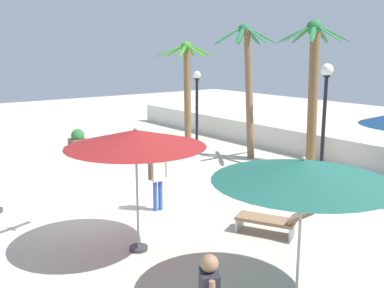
{
  "coord_description": "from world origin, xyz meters",
  "views": [
    {
      "loc": [
        11.02,
        -5.05,
        4.33
      ],
      "look_at": [
        0.0,
        3.35,
        1.4
      ],
      "focal_mm": 41.54,
      "sensor_mm": 36.0,
      "label": 1
    }
  ],
  "objects_px": {
    "lounge_chair_1": "(275,219)",
    "guest_1": "(157,174)",
    "palm_tree_1": "(313,76)",
    "lamp_post_0": "(197,106)",
    "palm_tree_0": "(187,77)",
    "planter": "(78,139)",
    "patio_umbrella_1": "(136,139)",
    "lamp_post_1": "(325,106)",
    "patio_umbrella_0": "(303,171)",
    "palm_tree_2": "(247,74)"
  },
  "relations": [
    {
      "from": "lounge_chair_1",
      "to": "guest_1",
      "type": "distance_m",
      "value": 3.43
    },
    {
      "from": "palm_tree_1",
      "to": "lamp_post_0",
      "type": "xyz_separation_m",
      "value": [
        -4.15,
        -2.33,
        -1.37
      ]
    },
    {
      "from": "lamp_post_0",
      "to": "palm_tree_1",
      "type": "bearing_deg",
      "value": 29.27
    },
    {
      "from": "palm_tree_0",
      "to": "planter",
      "type": "relative_size",
      "value": 5.6
    },
    {
      "from": "palm_tree_0",
      "to": "patio_umbrella_1",
      "type": "bearing_deg",
      "value": -41.58
    },
    {
      "from": "patio_umbrella_1",
      "to": "guest_1",
      "type": "height_order",
      "value": "patio_umbrella_1"
    },
    {
      "from": "patio_umbrella_1",
      "to": "lamp_post_1",
      "type": "height_order",
      "value": "lamp_post_1"
    },
    {
      "from": "patio_umbrella_0",
      "to": "guest_1",
      "type": "relative_size",
      "value": 1.82
    },
    {
      "from": "palm_tree_0",
      "to": "lamp_post_1",
      "type": "xyz_separation_m",
      "value": [
        8.5,
        -0.75,
        -0.51
      ]
    },
    {
      "from": "patio_umbrella_1",
      "to": "lamp_post_0",
      "type": "bearing_deg",
      "value": 134.54
    },
    {
      "from": "palm_tree_1",
      "to": "lamp_post_0",
      "type": "distance_m",
      "value": 4.95
    },
    {
      "from": "patio_umbrella_1",
      "to": "palm_tree_1",
      "type": "bearing_deg",
      "value": 106.19
    },
    {
      "from": "palm_tree_0",
      "to": "palm_tree_1",
      "type": "bearing_deg",
      "value": 8.81
    },
    {
      "from": "patio_umbrella_1",
      "to": "palm_tree_1",
      "type": "height_order",
      "value": "palm_tree_1"
    },
    {
      "from": "palm_tree_0",
      "to": "lamp_post_0",
      "type": "xyz_separation_m",
      "value": [
        2.46,
        -1.3,
        -1.06
      ]
    },
    {
      "from": "patio_umbrella_1",
      "to": "palm_tree_2",
      "type": "distance_m",
      "value": 9.58
    },
    {
      "from": "patio_umbrella_0",
      "to": "lounge_chair_1",
      "type": "height_order",
      "value": "patio_umbrella_0"
    },
    {
      "from": "patio_umbrella_0",
      "to": "lounge_chair_1",
      "type": "xyz_separation_m",
      "value": [
        -2.16,
        1.81,
        -1.96
      ]
    },
    {
      "from": "lamp_post_1",
      "to": "planter",
      "type": "relative_size",
      "value": 4.62
    },
    {
      "from": "palm_tree_0",
      "to": "lamp_post_1",
      "type": "relative_size",
      "value": 1.21
    },
    {
      "from": "planter",
      "to": "palm_tree_1",
      "type": "bearing_deg",
      "value": 36.45
    },
    {
      "from": "patio_umbrella_0",
      "to": "lamp_post_1",
      "type": "bearing_deg",
      "value": 123.82
    },
    {
      "from": "guest_1",
      "to": "lamp_post_1",
      "type": "bearing_deg",
      "value": 79.87
    },
    {
      "from": "palm_tree_1",
      "to": "palm_tree_2",
      "type": "bearing_deg",
      "value": -153.35
    },
    {
      "from": "lamp_post_1",
      "to": "guest_1",
      "type": "xyz_separation_m",
      "value": [
        -1.04,
        -5.81,
        -1.53
      ]
    },
    {
      "from": "patio_umbrella_0",
      "to": "palm_tree_1",
      "type": "relative_size",
      "value": 0.56
    },
    {
      "from": "lamp_post_1",
      "to": "lounge_chair_1",
      "type": "relative_size",
      "value": 2.05
    },
    {
      "from": "palm_tree_2",
      "to": "patio_umbrella_0",
      "type": "bearing_deg",
      "value": -39.29
    },
    {
      "from": "patio_umbrella_0",
      "to": "palm_tree_1",
      "type": "height_order",
      "value": "palm_tree_1"
    },
    {
      "from": "lamp_post_0",
      "to": "planter",
      "type": "bearing_deg",
      "value": -137.32
    },
    {
      "from": "patio_umbrella_1",
      "to": "palm_tree_0",
      "type": "bearing_deg",
      "value": 138.42
    },
    {
      "from": "planter",
      "to": "patio_umbrella_1",
      "type": "bearing_deg",
      "value": -16.62
    },
    {
      "from": "palm_tree_0",
      "to": "planter",
      "type": "height_order",
      "value": "palm_tree_0"
    },
    {
      "from": "palm_tree_1",
      "to": "lounge_chair_1",
      "type": "xyz_separation_m",
      "value": [
        3.96,
        -6.27,
        -2.97
      ]
    },
    {
      "from": "patio_umbrella_0",
      "to": "guest_1",
      "type": "height_order",
      "value": "patio_umbrella_0"
    },
    {
      "from": "lamp_post_0",
      "to": "planter",
      "type": "relative_size",
      "value": 4.1
    },
    {
      "from": "patio_umbrella_1",
      "to": "lamp_post_0",
      "type": "distance_m",
      "value": 9.77
    },
    {
      "from": "palm_tree_1",
      "to": "lounge_chair_1",
      "type": "relative_size",
      "value": 2.85
    },
    {
      "from": "palm_tree_0",
      "to": "palm_tree_2",
      "type": "height_order",
      "value": "palm_tree_2"
    },
    {
      "from": "palm_tree_2",
      "to": "lounge_chair_1",
      "type": "distance_m",
      "value": 8.64
    },
    {
      "from": "palm_tree_1",
      "to": "lamp_post_1",
      "type": "height_order",
      "value": "palm_tree_1"
    },
    {
      "from": "palm_tree_2",
      "to": "lamp_post_0",
      "type": "xyz_separation_m",
      "value": [
        -1.82,
        -1.16,
        -1.39
      ]
    },
    {
      "from": "patio_umbrella_0",
      "to": "planter",
      "type": "height_order",
      "value": "patio_umbrella_0"
    },
    {
      "from": "palm_tree_2",
      "to": "planter",
      "type": "distance_m",
      "value": 8.18
    },
    {
      "from": "patio_umbrella_0",
      "to": "lounge_chair_1",
      "type": "bearing_deg",
      "value": 140.02
    },
    {
      "from": "lamp_post_1",
      "to": "planter",
      "type": "height_order",
      "value": "lamp_post_1"
    },
    {
      "from": "palm_tree_0",
      "to": "lounge_chair_1",
      "type": "relative_size",
      "value": 2.49
    },
    {
      "from": "patio_umbrella_1",
      "to": "lamp_post_1",
      "type": "relative_size",
      "value": 0.76
    },
    {
      "from": "patio_umbrella_0",
      "to": "palm_tree_0",
      "type": "bearing_deg",
      "value": 151.0
    },
    {
      "from": "patio_umbrella_0",
      "to": "planter",
      "type": "relative_size",
      "value": 3.62
    }
  ]
}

